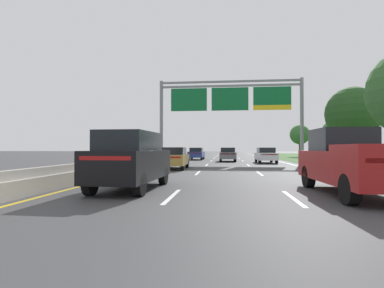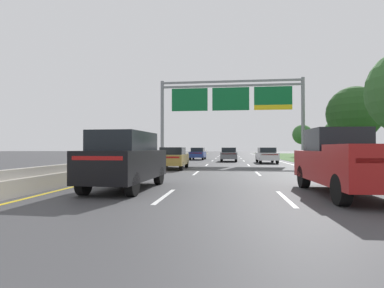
% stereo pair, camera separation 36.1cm
% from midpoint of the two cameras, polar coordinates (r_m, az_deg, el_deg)
% --- Properties ---
extents(ground_plane, '(220.00, 220.00, 0.00)m').
position_cam_midpoint_polar(ground_plane, '(33.98, 7.04, -3.32)').
color(ground_plane, '#3D3D3F').
extents(lane_striping, '(11.96, 106.00, 0.01)m').
position_cam_midpoint_polar(lane_striping, '(33.52, 7.04, -3.35)').
color(lane_striping, white).
rests_on(lane_striping, ground).
extents(grass_verge_right, '(14.00, 110.00, 0.02)m').
position_cam_midpoint_polar(grass_verge_right, '(36.73, 29.40, -3.02)').
color(grass_verge_right, '#3D602D').
rests_on(grass_verge_right, ground).
extents(median_barrier_concrete, '(0.60, 110.00, 0.85)m').
position_cam_midpoint_polar(median_barrier_concrete, '(34.60, -3.97, -2.69)').
color(median_barrier_concrete, '#A8A399').
rests_on(median_barrier_concrete, ground).
extents(overhead_sign_gantry, '(15.06, 0.42, 8.77)m').
position_cam_midpoint_polar(overhead_sign_gantry, '(32.52, 7.56, 7.62)').
color(overhead_sign_gantry, gray).
rests_on(overhead_sign_gantry, ground).
extents(pickup_truck_red, '(2.14, 5.45, 2.20)m').
position_cam_midpoint_polar(pickup_truck_red, '(11.09, 27.64, -2.97)').
color(pickup_truck_red, maroon).
rests_on(pickup_truck_red, ground).
extents(car_white_right_lane_sedan, '(1.90, 4.43, 1.57)m').
position_cam_midpoint_polar(car_white_right_lane_sedan, '(31.88, 14.10, -2.00)').
color(car_white_right_lane_sedan, silver).
rests_on(car_white_right_lane_sedan, ground).
extents(car_black_left_lane_suv, '(2.04, 4.75, 2.11)m').
position_cam_midpoint_polar(car_black_left_lane_suv, '(11.46, -11.41, -2.85)').
color(car_black_left_lane_suv, black).
rests_on(car_black_left_lane_suv, ground).
extents(car_grey_centre_lane_sedan, '(1.82, 4.40, 1.57)m').
position_cam_midpoint_polar(car_grey_centre_lane_sedan, '(34.85, 7.19, -1.91)').
color(car_grey_centre_lane_sedan, slate).
rests_on(car_grey_centre_lane_sedan, ground).
extents(car_blue_left_lane_sedan, '(1.89, 4.43, 1.57)m').
position_cam_midpoint_polar(car_blue_left_lane_sedan, '(39.72, 1.37, -1.78)').
color(car_blue_left_lane_sedan, navy).
rests_on(car_blue_left_lane_sedan, ground).
extents(car_gold_left_lane_sedan, '(1.92, 4.44, 1.57)m').
position_cam_midpoint_polar(car_gold_left_lane_sedan, '(22.22, -3.07, -2.57)').
color(car_gold_left_lane_sedan, '#A38438').
rests_on(car_gold_left_lane_sedan, ground).
extents(roadside_tree_mid, '(4.99, 4.99, 7.26)m').
position_cam_midpoint_polar(roadside_tree_mid, '(32.37, 28.39, 5.07)').
color(roadside_tree_mid, '#4C3823').
rests_on(roadside_tree_mid, ground).
extents(roadside_tree_far, '(3.93, 3.93, 5.55)m').
position_cam_midpoint_polar(roadside_tree_far, '(45.88, 26.02, 1.87)').
color(roadside_tree_far, '#4C3823').
rests_on(roadside_tree_far, ground).
extents(roadside_tree_distant, '(3.36, 3.36, 5.53)m').
position_cam_midpoint_polar(roadside_tree_distant, '(55.65, 20.13, 1.65)').
color(roadside_tree_distant, '#4C3823').
rests_on(roadside_tree_distant, ground).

